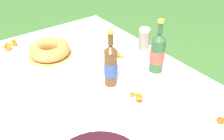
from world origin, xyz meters
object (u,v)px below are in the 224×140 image
snack_plate_near (118,56)px  snack_plate_left (138,101)px  bundt_cake (49,50)px  cup_stack (144,40)px  snack_plate_far (8,47)px  cider_bottle_green (157,53)px  cider_bottle_amber (111,65)px

snack_plate_near → snack_plate_left: 0.45m
bundt_cake → cup_stack: cup_stack is taller
bundt_cake → snack_plate_far: size_ratio=1.36×
cup_stack → cider_bottle_green: (0.22, -0.11, 0.04)m
bundt_cake → cider_bottle_green: bearing=39.5°
cider_bottle_amber → snack_plate_far: bearing=-156.2°
cup_stack → cider_bottle_green: 0.25m
cider_bottle_green → snack_plate_far: size_ratio=1.50×
cider_bottle_green → cider_bottle_amber: 0.30m
cider_bottle_amber → snack_plate_near: (-0.20, 0.20, -0.11)m
cup_stack → snack_plate_near: 0.21m
cider_bottle_green → cup_stack: bearing=154.9°
snack_plate_far → bundt_cake: bearing=35.4°
bundt_cake → snack_plate_left: (0.70, 0.16, -0.03)m
snack_plate_left → snack_plate_far: (-0.97, -0.35, 0.00)m
cup_stack → snack_plate_near: (-0.02, -0.20, -0.07)m
bundt_cake → snack_plate_near: 0.45m
bundt_cake → cup_stack: 0.63m
snack_plate_far → cider_bottle_amber: bearing=23.8°
bundt_cake → snack_plate_left: 0.72m
cider_bottle_amber → snack_plate_left: 0.24m
snack_plate_near → cider_bottle_amber: bearing=-45.7°
cider_bottle_amber → snack_plate_near: bearing=134.3°
snack_plate_far → snack_plate_near: bearing=43.9°
bundt_cake → snack_plate_near: bundt_cake is taller
cup_stack → snack_plate_left: (0.39, -0.39, -0.07)m
snack_plate_left → snack_plate_far: bearing=-160.2°
cider_bottle_amber → snack_plate_far: 0.83m
snack_plate_far → cup_stack: bearing=51.9°
cider_bottle_green → bundt_cake: bearing=-140.5°
cider_bottle_amber → snack_plate_left: cider_bottle_amber is taller
cup_stack → snack_plate_far: 0.94m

